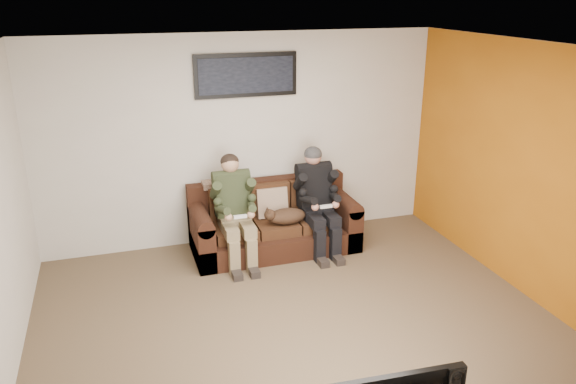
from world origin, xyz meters
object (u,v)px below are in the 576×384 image
object	(u,v)px
sofa	(273,224)
cat	(285,216)
person_left	(234,204)
person_right	(317,195)
framed_poster	(246,75)

from	to	relation	value
sofa	cat	size ratio (longest dim) A/B	3.05
person_left	cat	xyz separation A→B (m)	(0.60, -0.07, -0.20)
person_left	cat	size ratio (longest dim) A/B	1.91
person_right	framed_poster	distance (m)	1.67
person_left	framed_poster	size ratio (longest dim) A/B	1.01
sofa	framed_poster	xyz separation A→B (m)	(-0.20, 0.39, 1.79)
person_right	framed_poster	xyz separation A→B (m)	(-0.72, 0.56, 1.40)
person_left	person_right	distance (m)	1.03
framed_poster	cat	bearing A→B (deg)	-65.58
person_right	sofa	bearing A→B (deg)	162.07
cat	framed_poster	xyz separation A→B (m)	(-0.29, 0.63, 1.60)
cat	framed_poster	bearing A→B (deg)	114.42
sofa	person_left	xyz separation A→B (m)	(-0.52, -0.17, 0.39)
person_left	cat	distance (m)	0.64
sofa	cat	world-z (taller)	sofa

